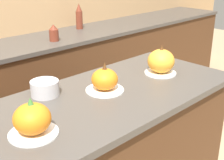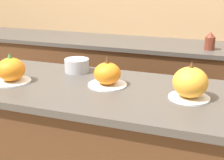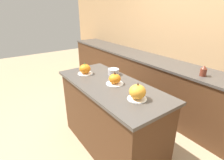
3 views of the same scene
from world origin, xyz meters
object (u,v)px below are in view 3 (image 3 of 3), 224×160
at_px(pumpkin_cake_center, 115,79).
at_px(pumpkin_cake_right, 138,92).
at_px(pumpkin_cake_left, 85,69).
at_px(mixing_bowl, 113,72).
at_px(bottle_short, 203,71).

bearing_deg(pumpkin_cake_center, pumpkin_cake_right, -5.16).
xyz_separation_m(pumpkin_cake_left, mixing_bowl, (0.25, 0.30, -0.03)).
relative_size(pumpkin_cake_left, mixing_bowl, 1.38).
distance_m(bottle_short, mixing_bowl, 1.20).
height_order(pumpkin_cake_center, pumpkin_cake_right, pumpkin_cake_right).
bearing_deg(pumpkin_cake_left, bottle_short, 52.65).
distance_m(pumpkin_cake_center, bottle_short, 1.22).
relative_size(pumpkin_cake_center, pumpkin_cake_right, 1.06).
relative_size(pumpkin_cake_left, pumpkin_cake_right, 1.04).
bearing_deg(pumpkin_cake_right, bottle_short, 88.78).
bearing_deg(mixing_bowl, pumpkin_cake_left, -129.83).
height_order(pumpkin_cake_left, pumpkin_cake_right, pumpkin_cake_right).
xyz_separation_m(pumpkin_cake_right, mixing_bowl, (-0.69, 0.21, -0.04)).
bearing_deg(pumpkin_cake_left, pumpkin_cake_right, 5.21).
bearing_deg(pumpkin_cake_center, bottle_short, 68.26).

